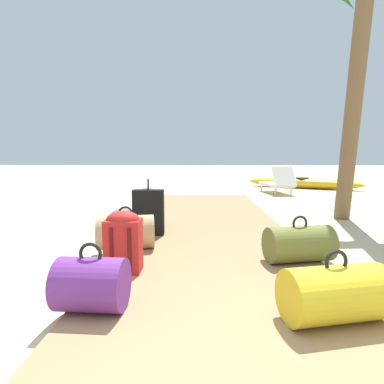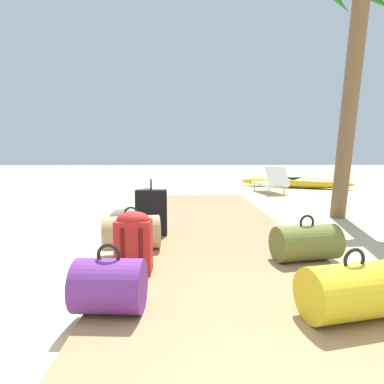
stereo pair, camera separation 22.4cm
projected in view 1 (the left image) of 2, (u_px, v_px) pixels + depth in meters
ground_plane at (211, 243)px, 4.39m from camera, size 60.00×60.00×0.00m
boardwalk at (209, 227)px, 5.12m from camera, size 2.19×7.44×0.08m
duffel_bag_olive at (299, 244)px, 3.36m from camera, size 0.72×0.49×0.48m
duffel_bag_tan at (126, 232)px, 3.82m from camera, size 0.71×0.50×0.50m
duffel_bag_purple at (92, 284)px, 2.31m from camera, size 0.49×0.40×0.49m
backpack_grey at (148, 205)px, 5.12m from camera, size 0.33×0.26×0.58m
duffel_bag_yellow at (335, 294)px, 2.16m from camera, size 0.73×0.51×0.48m
backpack_red at (123, 240)px, 3.06m from camera, size 0.33×0.26×0.57m
suitcase_black at (149, 212)px, 4.47m from camera, size 0.42×0.18×0.76m
lounge_chair at (278, 183)px, 9.77m from camera, size 0.82×1.58×0.81m
kayak at (302, 183)px, 11.34m from camera, size 3.70×2.39×0.37m
rock_left_mid at (123, 217)px, 5.32m from camera, size 0.57×0.59×0.31m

